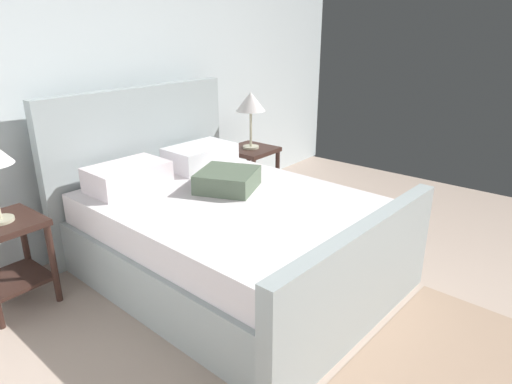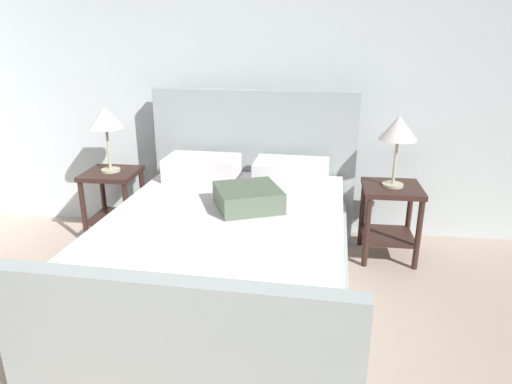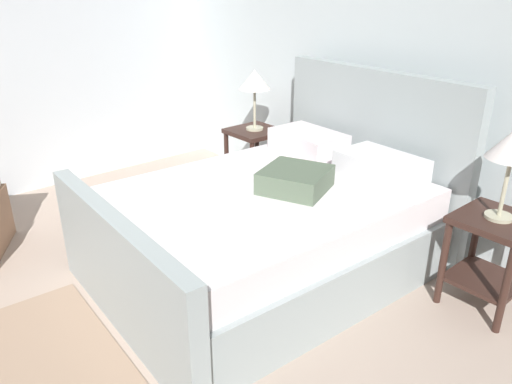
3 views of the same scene
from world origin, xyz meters
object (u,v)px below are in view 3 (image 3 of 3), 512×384
Objects in this scene: bed at (273,223)px; nightstand_left at (255,150)px; nightstand_right at (492,248)px; table_lamp_left at (255,82)px.

nightstand_left is (-1.17, 0.82, 0.05)m from bed.
nightstand_right is 1.00× the size of nightstand_left.
table_lamp_left is at bearing 116.57° from nightstand_left.
nightstand_right is at bearing -2.69° from table_lamp_left.
nightstand_right is 2.33m from nightstand_left.
bed reaches higher than nightstand_right.
bed is 4.13× the size of table_lamp_left.
table_lamp_left reaches higher than nightstand_right.
nightstand_right is at bearing 31.64° from bed.
table_lamp_left reaches higher than nightstand_left.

